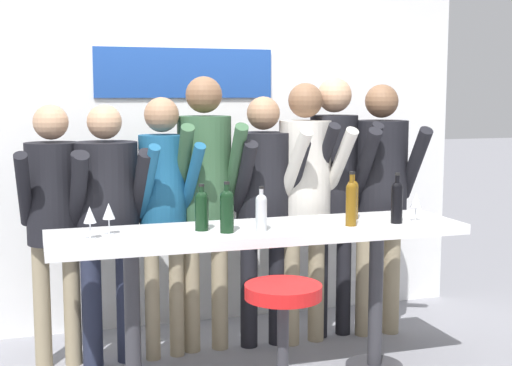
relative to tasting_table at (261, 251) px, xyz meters
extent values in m
cube|color=white|center=(0.00, 1.32, 0.57)|extent=(4.05, 0.10, 2.76)
cube|color=#1E479E|center=(-0.17, 1.26, 1.07)|extent=(1.32, 0.02, 0.36)
cube|color=white|center=(0.00, 0.00, 0.11)|extent=(2.45, 0.60, 0.06)
cylinder|color=#333338|center=(-0.76, 0.00, -0.34)|extent=(0.09, 0.09, 0.89)
cylinder|color=#333338|center=(0.76, 0.00, -0.34)|extent=(0.09, 0.09, 0.89)
cylinder|color=#333338|center=(0.76, 0.00, -0.80)|extent=(0.36, 0.36, 0.02)
cylinder|color=#333338|center=(-0.07, -0.60, -0.43)|extent=(0.06, 0.06, 0.70)
cylinder|color=red|center=(-0.07, -0.60, -0.08)|extent=(0.40, 0.40, 0.07)
cylinder|color=gray|center=(-1.24, 0.66, -0.41)|extent=(0.11, 0.11, 0.80)
cylinder|color=gray|center=(-1.05, 0.65, -0.41)|extent=(0.11, 0.11, 0.80)
cylinder|color=black|center=(-1.15, 0.65, 0.30)|extent=(0.36, 0.36, 0.63)
sphere|color=tan|center=(-1.15, 0.65, 0.74)|extent=(0.22, 0.22, 0.22)
cylinder|color=black|center=(-1.32, 0.51, 0.35)|extent=(0.11, 0.38, 0.49)
cylinder|color=black|center=(-1.00, 0.49, 0.35)|extent=(0.11, 0.38, 0.49)
cylinder|color=#23283D|center=(-0.94, 0.58, -0.41)|extent=(0.13, 0.13, 0.80)
cylinder|color=#23283D|center=(-0.72, 0.60, -0.41)|extent=(0.13, 0.13, 0.80)
cylinder|color=black|center=(-0.83, 0.59, 0.30)|extent=(0.43, 0.43, 0.63)
sphere|color=tan|center=(-0.83, 0.59, 0.75)|extent=(0.22, 0.22, 0.22)
cylinder|color=black|center=(-1.01, 0.42, 0.35)|extent=(0.12, 0.39, 0.49)
cylinder|color=black|center=(-0.63, 0.45, 0.35)|extent=(0.12, 0.39, 0.49)
cylinder|color=gray|center=(-0.55, 0.58, -0.40)|extent=(0.10, 0.10, 0.82)
cylinder|color=gray|center=(-0.39, 0.60, -0.40)|extent=(0.10, 0.10, 0.82)
cylinder|color=#19517A|center=(-0.47, 0.59, 0.33)|extent=(0.34, 0.34, 0.65)
sphere|color=#9E7556|center=(-0.47, 0.59, 0.79)|extent=(0.22, 0.22, 0.22)
cylinder|color=#19517A|center=(-0.59, 0.41, 0.38)|extent=(0.12, 0.38, 0.49)
cylinder|color=#19517A|center=(-0.31, 0.45, 0.38)|extent=(0.12, 0.38, 0.49)
cylinder|color=gray|center=(-0.28, 0.65, -0.37)|extent=(0.11, 0.11, 0.88)
cylinder|color=gray|center=(-0.08, 0.64, -0.37)|extent=(0.11, 0.11, 0.88)
cylinder|color=#335638|center=(-0.18, 0.65, 0.42)|extent=(0.37, 0.37, 0.70)
sphere|color=brown|center=(-0.18, 0.65, 0.91)|extent=(0.24, 0.24, 0.24)
cylinder|color=#335638|center=(-0.36, 0.48, 0.47)|extent=(0.10, 0.41, 0.54)
cylinder|color=#335638|center=(-0.02, 0.47, 0.47)|extent=(0.10, 0.41, 0.54)
cylinder|color=black|center=(0.12, 0.62, -0.40)|extent=(0.12, 0.12, 0.82)
cylinder|color=black|center=(0.32, 0.61, -0.40)|extent=(0.12, 0.12, 0.82)
cylinder|color=black|center=(0.22, 0.61, 0.34)|extent=(0.38, 0.38, 0.65)
sphere|color=#9E7556|center=(0.22, 0.61, 0.79)|extent=(0.22, 0.22, 0.22)
cylinder|color=black|center=(0.04, 0.46, 0.38)|extent=(0.10, 0.39, 0.50)
cylinder|color=black|center=(0.39, 0.45, 0.38)|extent=(0.10, 0.39, 0.50)
cylinder|color=gray|center=(0.41, 0.57, -0.38)|extent=(0.11, 0.11, 0.86)
cylinder|color=gray|center=(0.60, 0.59, -0.38)|extent=(0.11, 0.11, 0.86)
cylinder|color=beige|center=(0.50, 0.58, 0.40)|extent=(0.39, 0.39, 0.68)
sphere|color=brown|center=(0.50, 0.58, 0.87)|extent=(0.23, 0.23, 0.23)
cylinder|color=beige|center=(0.36, 0.40, 0.45)|extent=(0.13, 0.41, 0.52)
cylinder|color=beige|center=(0.69, 0.44, 0.45)|extent=(0.13, 0.41, 0.52)
cylinder|color=black|center=(0.66, 0.65, -0.37)|extent=(0.11, 0.11, 0.88)
cylinder|color=black|center=(0.84, 0.66, -0.37)|extent=(0.11, 0.11, 0.88)
cylinder|color=black|center=(0.75, 0.66, 0.42)|extent=(0.34, 0.34, 0.70)
sphere|color=tan|center=(0.75, 0.66, 0.91)|extent=(0.24, 0.24, 0.24)
cylinder|color=black|center=(0.60, 0.48, 0.47)|extent=(0.09, 0.41, 0.53)
cylinder|color=black|center=(0.91, 0.49, 0.47)|extent=(0.09, 0.41, 0.53)
cylinder|color=gray|center=(0.97, 0.60, -0.38)|extent=(0.12, 0.12, 0.86)
cylinder|color=gray|center=(1.18, 0.58, -0.38)|extent=(0.12, 0.12, 0.86)
cylinder|color=black|center=(1.08, 0.59, 0.39)|extent=(0.41, 0.41, 0.68)
sphere|color=brown|center=(1.08, 0.59, 0.87)|extent=(0.23, 0.23, 0.23)
cylinder|color=black|center=(0.88, 0.44, 0.44)|extent=(0.12, 0.41, 0.53)
cylinder|color=black|center=(1.25, 0.41, 0.44)|extent=(0.12, 0.41, 0.53)
cylinder|color=#B7BCC1|center=(-0.04, -0.12, 0.23)|extent=(0.07, 0.07, 0.18)
sphere|color=#B7BCC1|center=(-0.04, -0.12, 0.32)|extent=(0.07, 0.07, 0.07)
cylinder|color=#B7BCC1|center=(-0.04, -0.12, 0.35)|extent=(0.02, 0.02, 0.06)
cylinder|color=black|center=(-0.04, -0.12, 0.39)|extent=(0.03, 0.03, 0.01)
cylinder|color=brown|center=(0.52, -0.12, 0.25)|extent=(0.07, 0.07, 0.23)
sphere|color=brown|center=(0.52, -0.12, 0.37)|extent=(0.07, 0.07, 0.07)
cylinder|color=brown|center=(0.52, -0.12, 0.41)|extent=(0.02, 0.02, 0.08)
cylinder|color=black|center=(0.52, -0.12, 0.46)|extent=(0.03, 0.03, 0.02)
cylinder|color=black|center=(-0.35, 0.01, 0.24)|extent=(0.08, 0.08, 0.19)
sphere|color=black|center=(-0.35, 0.01, 0.33)|extent=(0.08, 0.08, 0.08)
cylinder|color=black|center=(-0.35, 0.01, 0.36)|extent=(0.03, 0.03, 0.07)
cylinder|color=black|center=(-0.35, 0.01, 0.40)|extent=(0.03, 0.03, 0.01)
cylinder|color=black|center=(-0.23, -0.10, 0.24)|extent=(0.08, 0.08, 0.20)
sphere|color=black|center=(-0.23, -0.10, 0.34)|extent=(0.08, 0.08, 0.08)
cylinder|color=black|center=(-0.23, -0.10, 0.38)|extent=(0.03, 0.03, 0.07)
cylinder|color=black|center=(-0.23, -0.10, 0.42)|extent=(0.03, 0.03, 0.01)
cylinder|color=black|center=(0.82, -0.12, 0.25)|extent=(0.07, 0.07, 0.21)
sphere|color=black|center=(0.82, -0.12, 0.36)|extent=(0.07, 0.07, 0.07)
cylinder|color=black|center=(0.82, -0.12, 0.39)|extent=(0.03, 0.03, 0.08)
cylinder|color=black|center=(0.82, -0.12, 0.44)|extent=(0.03, 0.03, 0.02)
cylinder|color=brown|center=(0.63, 0.09, 0.25)|extent=(0.07, 0.07, 0.21)
sphere|color=brown|center=(0.63, 0.09, 0.35)|extent=(0.07, 0.07, 0.07)
cylinder|color=brown|center=(0.63, 0.09, 0.39)|extent=(0.03, 0.03, 0.07)
cylinder|color=black|center=(0.63, 0.09, 0.43)|extent=(0.03, 0.03, 0.02)
cylinder|color=silver|center=(0.97, -0.10, 0.14)|extent=(0.06, 0.06, 0.01)
cylinder|color=silver|center=(0.97, -0.10, 0.19)|extent=(0.01, 0.01, 0.08)
cone|color=silver|center=(0.97, -0.10, 0.27)|extent=(0.07, 0.07, 0.09)
cylinder|color=silver|center=(-0.98, -0.05, 0.14)|extent=(0.06, 0.06, 0.01)
cylinder|color=silver|center=(-0.98, -0.05, 0.19)|extent=(0.01, 0.01, 0.08)
cone|color=silver|center=(-0.98, -0.05, 0.27)|extent=(0.07, 0.07, 0.09)
cylinder|color=silver|center=(-0.87, 0.05, 0.14)|extent=(0.06, 0.06, 0.01)
cylinder|color=silver|center=(-0.87, 0.05, 0.19)|extent=(0.01, 0.01, 0.08)
cone|color=silver|center=(-0.87, 0.05, 0.27)|extent=(0.07, 0.07, 0.09)
camera|label=1|loc=(-1.27, -3.91, 0.92)|focal=50.00mm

